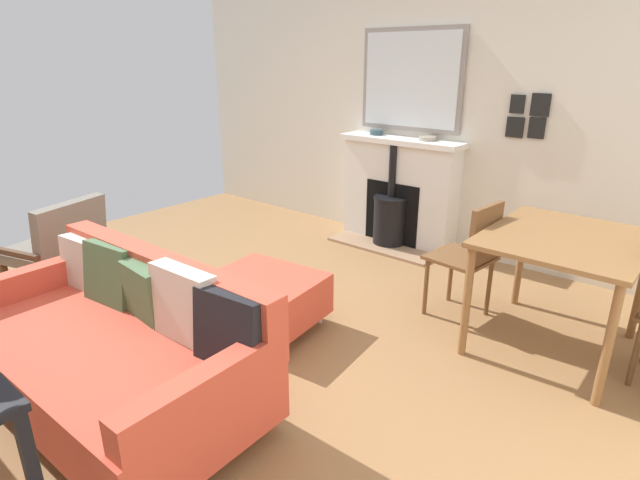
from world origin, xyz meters
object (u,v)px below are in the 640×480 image
ottoman (263,297)px  dining_chair_near_fireplace (472,252)px  mantel_bowl_far (428,138)px  dining_table (564,251)px  mantel_bowl_near (376,132)px  fireplace (397,197)px  armchair_accent (59,243)px  sofa (118,344)px

ottoman → dining_chair_near_fireplace: dining_chair_near_fireplace is taller
mantel_bowl_far → dining_table: bearing=55.5°
dining_chair_near_fireplace → dining_table: bearing=90.9°
mantel_bowl_near → ottoman: 2.34m
fireplace → mantel_bowl_far: (-0.04, 0.27, 0.60)m
mantel_bowl_far → dining_chair_near_fireplace: bearing=42.2°
fireplace → armchair_accent: fireplace is taller
ottoman → dining_table: size_ratio=0.78×
mantel_bowl_near → sofa: (3.15, 0.51, -0.74)m
sofa → ottoman: (-1.04, 0.03, -0.11)m
mantel_bowl_near → dining_chair_near_fireplace: (1.08, 1.55, -0.57)m
mantel_bowl_near → mantel_bowl_far: size_ratio=0.81×
armchair_accent → sofa: bearing=75.9°
sofa → armchair_accent: (-0.38, -1.51, 0.11)m
fireplace → sofa: fireplace is taller
armchair_accent → dining_chair_near_fireplace: dining_chair_near_fireplace is taller
sofa → dining_chair_near_fireplace: dining_chair_near_fireplace is taller
mantel_bowl_near → sofa: bearing=9.2°
armchair_accent → dining_table: bearing=118.4°
ottoman → armchair_accent: armchair_accent is taller
mantel_bowl_near → dining_table: 2.42m
dining_chair_near_fireplace → armchair_accent: bearing=-56.6°
armchair_accent → dining_chair_near_fireplace: 3.06m
fireplace → armchair_accent: (2.73, -1.31, -0.03)m
sofa → mantel_bowl_near: bearing=-170.8°
ottoman → dining_table: dining_table is taller
fireplace → ottoman: size_ratio=1.58×
mantel_bowl_near → mantel_bowl_far: mantel_bowl_near is taller
sofa → dining_table: 2.65m
sofa → armchair_accent: sofa is taller
mantel_bowl_near → dining_chair_near_fireplace: 1.98m
mantel_bowl_near → dining_chair_near_fireplace: size_ratio=0.15×
fireplace → mantel_bowl_far: bearing=98.2°
mantel_bowl_near → armchair_accent: size_ratio=0.16×
sofa → dining_chair_near_fireplace: bearing=153.2°
mantel_bowl_near → dining_chair_near_fireplace: mantel_bowl_near is taller
fireplace → dining_chair_near_fireplace: size_ratio=1.46×
sofa → dining_chair_near_fireplace: (-2.07, 1.04, 0.17)m
armchair_accent → ottoman: bearing=113.0°
mantel_bowl_near → sofa: 3.27m
dining_table → dining_chair_near_fireplace: (0.01, -0.58, -0.15)m
dining_table → dining_chair_near_fireplace: dining_chair_near_fireplace is taller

